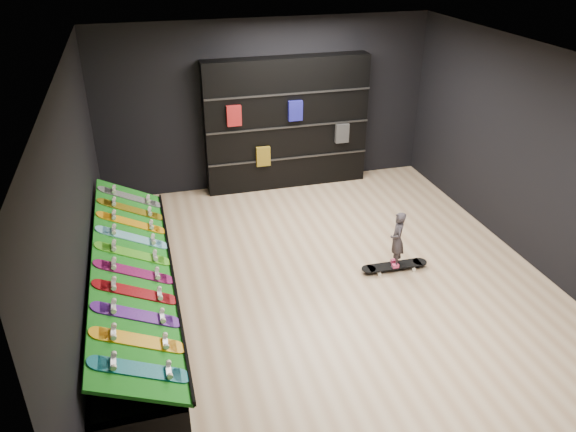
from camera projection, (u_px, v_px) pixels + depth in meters
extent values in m
cube|color=#CBAD89|center=(327.00, 282.00, 7.71)|extent=(6.00, 7.00, 0.01)
cube|color=white|center=(335.00, 61.00, 6.32)|extent=(6.00, 7.00, 0.01)
cube|color=black|center=(266.00, 105.00, 10.00)|extent=(6.00, 0.02, 3.00)
cube|color=black|center=(491.00, 376.00, 4.02)|extent=(6.00, 0.02, 3.00)
cube|color=black|center=(79.00, 212.00, 6.31)|extent=(0.02, 7.00, 3.00)
cube|color=black|center=(537.00, 159.00, 7.72)|extent=(0.02, 7.00, 3.00)
cube|color=#106611|center=(133.00, 265.00, 6.79)|extent=(0.92, 4.50, 0.46)
cube|color=black|center=(287.00, 124.00, 10.07)|extent=(2.96, 0.35, 2.37)
imported|color=black|center=(396.00, 250.00, 7.83)|extent=(0.19, 0.22, 0.49)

